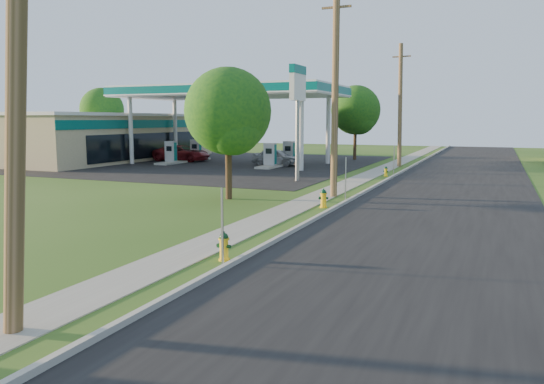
% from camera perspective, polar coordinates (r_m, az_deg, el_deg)
% --- Properties ---
extents(ground_plane, '(140.00, 140.00, 0.00)m').
position_cam_1_polar(ground_plane, '(10.51, -17.78, -13.13)').
color(ground_plane, '#294D15').
rests_on(ground_plane, ground).
extents(road, '(8.00, 120.00, 0.02)m').
position_cam_1_polar(road, '(17.87, 16.05, -4.38)').
color(road, black).
rests_on(road, ground).
extents(curb, '(0.15, 120.00, 0.15)m').
position_cam_1_polar(curb, '(18.73, 3.81, -3.33)').
color(curb, '#A4A297').
rests_on(curb, ground).
extents(sidewalk, '(1.50, 120.00, 0.03)m').
position_cam_1_polar(sidewalk, '(19.38, -1.09, -3.12)').
color(sidewalk, gray).
rests_on(sidewalk, ground).
extents(forecourt, '(26.00, 28.00, 0.02)m').
position_cam_1_polar(forecourt, '(45.50, -6.77, 3.11)').
color(forecourt, black).
rests_on(forecourt, ground).
extents(utility_pole_near, '(1.40, 0.32, 9.48)m').
position_cam_1_polar(utility_pole_near, '(9.62, -25.81, 13.71)').
color(utility_pole_near, brown).
rests_on(utility_pole_near, ground).
extents(utility_pole_mid, '(1.40, 0.32, 9.80)m').
position_cam_1_polar(utility_pole_mid, '(25.42, 6.81, 10.60)').
color(utility_pole_mid, brown).
rests_on(utility_pole_mid, ground).
extents(utility_pole_far, '(1.40, 0.32, 9.50)m').
position_cam_1_polar(utility_pole_far, '(42.98, 13.62, 9.07)').
color(utility_pole_far, brown).
rests_on(utility_pole_far, ground).
extents(sign_post_near, '(0.05, 0.04, 2.00)m').
position_cam_1_polar(sign_post_near, '(13.43, -5.37, -3.78)').
color(sign_post_near, gray).
rests_on(sign_post_near, ground).
extents(sign_post_mid, '(0.05, 0.04, 2.00)m').
position_cam_1_polar(sign_post_mid, '(24.34, 7.92, 1.39)').
color(sign_post_mid, gray).
rests_on(sign_post_mid, ground).
extents(sign_post_far, '(0.05, 0.04, 2.00)m').
position_cam_1_polar(sign_post_far, '(36.21, 12.98, 3.35)').
color(sign_post_far, gray).
rests_on(sign_post_far, ground).
extents(gas_canopy, '(18.18, 9.18, 6.40)m').
position_cam_1_polar(gas_canopy, '(44.45, -4.61, 10.62)').
color(gas_canopy, silver).
rests_on(gas_canopy, ground).
extents(fuel_pump_nw, '(1.20, 3.20, 1.90)m').
position_cam_1_polar(fuel_pump_nw, '(45.07, -10.82, 3.89)').
color(fuel_pump_nw, '#A4A297').
rests_on(fuel_pump_nw, ground).
extents(fuel_pump_ne, '(1.20, 3.20, 1.90)m').
position_cam_1_polar(fuel_pump_ne, '(40.76, -0.21, 3.63)').
color(fuel_pump_ne, '#A4A297').
rests_on(fuel_pump_ne, ground).
extents(fuel_pump_sw, '(1.20, 3.20, 1.90)m').
position_cam_1_polar(fuel_pump_sw, '(48.43, -8.18, 4.21)').
color(fuel_pump_sw, '#A4A297').
rests_on(fuel_pump_sw, ground).
extents(fuel_pump_se, '(1.20, 3.20, 1.90)m').
position_cam_1_polar(fuel_pump_se, '(44.46, 1.82, 3.97)').
color(fuel_pump_se, '#A4A297').
rests_on(fuel_pump_se, ground).
extents(convenience_store, '(10.40, 22.40, 4.25)m').
position_cam_1_polar(convenience_store, '(51.72, -17.49, 5.72)').
color(convenience_store, tan).
rests_on(convenience_store, ground).
extents(price_pylon, '(0.34, 2.04, 6.85)m').
position_cam_1_polar(price_pylon, '(31.88, 2.79, 10.93)').
color(price_pylon, gray).
rests_on(price_pylon, ground).
extents(tree_verge, '(4.01, 4.01, 6.07)m').
position_cam_1_polar(tree_verge, '(24.52, -4.63, 8.29)').
color(tree_verge, '#392718').
rests_on(tree_verge, ground).
extents(tree_lot, '(4.49, 4.49, 6.80)m').
position_cam_1_polar(tree_lot, '(49.35, 9.07, 8.50)').
color(tree_lot, '#392718').
rests_on(tree_lot, ground).
extents(tree_back, '(4.71, 4.71, 7.14)m').
position_cam_1_polar(tree_back, '(61.35, -17.79, 8.28)').
color(tree_back, '#392718').
rests_on(tree_back, ground).
extents(hydrant_near, '(0.40, 0.36, 0.78)m').
position_cam_1_polar(hydrant_near, '(14.03, -5.20, -5.85)').
color(hydrant_near, yellow).
rests_on(hydrant_near, ground).
extents(hydrant_mid, '(0.42, 0.38, 0.81)m').
position_cam_1_polar(hydrant_mid, '(22.39, 5.56, -0.69)').
color(hydrant_mid, yellow).
rests_on(hydrant_mid, ground).
extents(hydrant_far, '(0.35, 0.31, 0.67)m').
position_cam_1_polar(hydrant_far, '(35.34, 12.15, 2.17)').
color(hydrant_far, yellow).
rests_on(hydrant_far, ground).
extents(car_red, '(5.21, 2.55, 1.43)m').
position_cam_1_polar(car_red, '(48.07, -9.68, 4.14)').
color(car_red, maroon).
rests_on(car_red, ground).
extents(car_silver, '(4.14, 2.02, 1.36)m').
position_cam_1_polar(car_silver, '(42.84, 0.48, 3.78)').
color(car_silver, '#A9ABB0').
rests_on(car_silver, ground).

